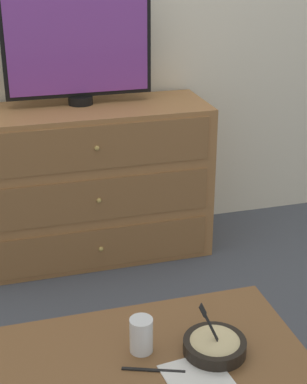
% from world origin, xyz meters
% --- Properties ---
extents(ground_plane, '(12.00, 12.00, 0.00)m').
position_xyz_m(ground_plane, '(0.00, 0.00, 0.00)').
color(ground_plane, '#474C56').
extents(dresser, '(1.19, 0.45, 0.79)m').
position_xyz_m(dresser, '(0.05, -0.25, 0.39)').
color(dresser, '#9E6B3D').
rests_on(dresser, ground_plane).
extents(tv, '(0.71, 0.12, 0.53)m').
position_xyz_m(tv, '(0.03, -0.17, 1.07)').
color(tv, black).
rests_on(tv, dresser).
extents(coffee_table, '(0.98, 0.56, 0.40)m').
position_xyz_m(coffee_table, '(-0.04, -1.64, 0.35)').
color(coffee_table, brown).
rests_on(coffee_table, ground_plane).
extents(takeout_bowl, '(0.19, 0.19, 0.17)m').
position_xyz_m(takeout_bowl, '(0.18, -1.66, 0.43)').
color(takeout_bowl, black).
rests_on(takeout_bowl, coffee_table).
extents(drink_cup, '(0.07, 0.07, 0.11)m').
position_xyz_m(drink_cup, '(-0.03, -1.59, 0.45)').
color(drink_cup, white).
rests_on(drink_cup, coffee_table).
extents(napkin, '(0.20, 0.20, 0.00)m').
position_xyz_m(napkin, '(0.09, -1.76, 0.40)').
color(napkin, white).
rests_on(napkin, coffee_table).
extents(knife, '(0.18, 0.07, 0.01)m').
position_xyz_m(knife, '(-0.02, -1.69, 0.40)').
color(knife, black).
rests_on(knife, coffee_table).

